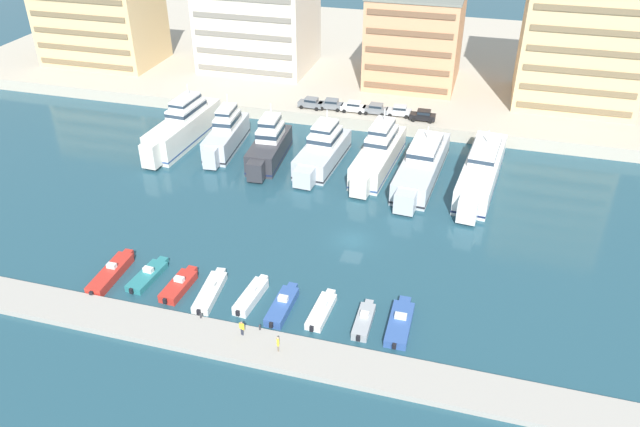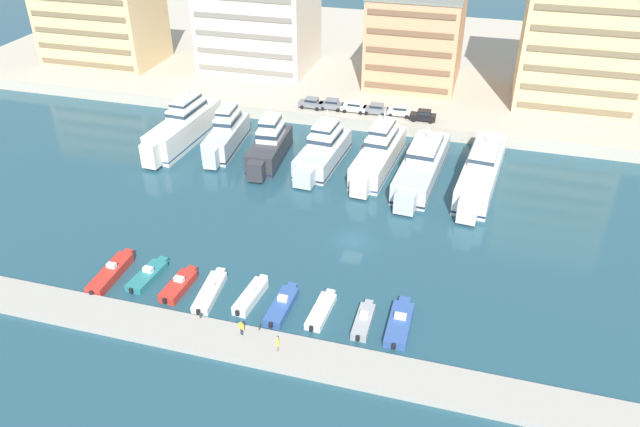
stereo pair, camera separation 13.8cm
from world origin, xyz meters
name	(u,v)px [view 2 (the right image)]	position (x,y,z in m)	size (l,w,h in m)	color
ground_plane	(352,240)	(0.00, 0.00, 0.00)	(400.00, 400.00, 0.00)	#234C5B
quay_promenade	(427,62)	(0.00, 66.43, 1.04)	(180.00, 70.00, 2.08)	#BCB29E
pier_dock	(301,357)	(0.00, -20.57, 0.32)	(120.00, 4.66, 0.63)	#A8A399
yacht_ivory_far_left	(184,127)	(-31.90, 19.69, 2.66)	(5.21, 20.46, 8.77)	silver
yacht_silver_left	(226,134)	(-24.60, 19.44, 2.35)	(4.71, 15.43, 8.20)	silver
yacht_charcoal_mid_left	(269,146)	(-16.90, 17.54, 2.31)	(4.98, 15.03, 8.28)	#333338
yacht_silver_center_left	(323,150)	(-8.96, 18.61, 2.13)	(5.66, 16.71, 7.75)	silver
yacht_ivory_center	(379,153)	(-0.76, 19.56, 2.35)	(5.52, 19.59, 8.30)	silver
yacht_silver_center_right	(422,165)	(5.73, 18.23, 1.97)	(6.05, 21.93, 6.71)	silver
yacht_white_mid_right	(481,171)	(13.92, 18.49, 2.13)	(6.22, 22.95, 6.96)	white
motorboat_red_far_left	(111,273)	(-24.08, -14.32, 0.56)	(2.00, 8.21, 1.59)	red
motorboat_teal_left	(148,275)	(-20.09, -13.38, 0.39)	(2.42, 6.63, 1.30)	teal
motorboat_red_mid_left	(179,285)	(-15.87, -14.18, 0.50)	(2.18, 6.29, 1.45)	red
motorboat_white_center_left	(210,291)	(-12.23, -14.14, 0.44)	(2.38, 7.56, 1.34)	white
motorboat_white_center	(251,296)	(-7.69, -13.76, 0.54)	(2.06, 6.60, 1.47)	white
motorboat_blue_center_right	(282,305)	(-4.05, -14.30, 0.50)	(1.95, 6.91, 1.53)	#33569E
motorboat_white_mid_right	(321,310)	(0.04, -13.83, 0.41)	(1.99, 6.50, 1.31)	white
motorboat_grey_right	(364,321)	(4.57, -14.27, 0.49)	(1.63, 5.87, 1.40)	#9EA3A8
motorboat_blue_far_right	(400,323)	(8.09, -13.56, 0.46)	(2.26, 7.56, 1.38)	#33569E
car_grey_far_left	(311,103)	(-15.23, 33.82, 3.06)	(4.16, 2.05, 1.80)	slate
car_grey_left	(332,104)	(-11.79, 34.20, 3.06)	(4.16, 2.05, 1.80)	slate
car_white_mid_left	(354,106)	(-7.90, 34.15, 3.06)	(4.11, 1.94, 1.80)	white
car_grey_center_left	(376,109)	(-4.22, 34.24, 3.06)	(4.11, 1.94, 1.80)	slate
car_silver_center	(400,111)	(-0.31, 34.51, 3.06)	(4.19, 2.10, 1.80)	#B7BCC1
car_black_center_right	(423,115)	(3.72, 33.66, 3.06)	(4.13, 1.98, 1.80)	black
apartment_block_far_left	(102,22)	(-62.18, 46.74, 9.91)	(22.25, 14.57, 17.56)	#E0BC84
apartment_block_left	(258,14)	(-31.19, 52.20, 12.18)	(20.88, 16.58, 22.12)	silver
apartment_block_mid_left	(416,37)	(-0.82, 51.85, 10.25)	(16.32, 16.87, 18.24)	tan
apartment_block_center_left	(586,27)	(26.97, 48.78, 14.93)	(19.64, 15.45, 27.60)	#E0BC84
pedestrian_near_edge	(241,327)	(-6.35, -19.64, 1.61)	(0.61, 0.35, 1.65)	#282D3D
pedestrian_mid_deck	(277,343)	(-2.28, -20.73, 1.65)	(0.39, 0.62, 1.71)	#7A6B56
bollard_west	(200,315)	(-11.28, -18.49, 0.96)	(0.20, 0.20, 0.61)	#2D2D33
bollard_west_mid	(259,327)	(-4.96, -18.49, 0.96)	(0.20, 0.20, 0.61)	#2D2D33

